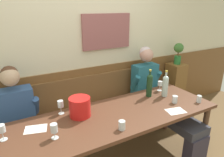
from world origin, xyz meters
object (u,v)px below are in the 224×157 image
at_px(water_tumbler_center, 175,99).
at_px(potted_plant, 178,51).
at_px(wine_glass_right_end, 160,84).
at_px(water_tumbler_right, 199,99).
at_px(wall_bench, 92,122).
at_px(water_tumbler_left, 122,125).
at_px(wine_glass_center_rear, 54,129).
at_px(person_left_seat, 159,96).
at_px(wine_glass_center_front, 2,129).
at_px(ice_bucket, 80,107).
at_px(dining_table, 115,121).
at_px(person_center_left_seat, 21,135).
at_px(wine_glass_mid_right, 61,105).
at_px(wine_bottle_green_tall, 149,85).
at_px(wine_bottle_amber_mid, 165,85).

xyz_separation_m(water_tumbler_center, potted_plant, (0.87, 0.82, 0.36)).
relative_size(wine_glass_right_end, water_tumbler_right, 1.57).
distance_m(wall_bench, water_tumbler_left, 1.08).
bearing_deg(potted_plant, wine_glass_center_rear, -161.18).
relative_size(person_left_seat, water_tumbler_center, 14.20).
bearing_deg(water_tumbler_center, wine_glass_center_front, 173.47).
xyz_separation_m(ice_bucket, water_tumbler_left, (0.26, -0.45, -0.06)).
bearing_deg(water_tumbler_left, dining_table, 73.06).
relative_size(wine_glass_center_front, water_tumbler_right, 1.70).
xyz_separation_m(dining_table, person_center_left_seat, (-0.95, 0.31, -0.05)).
bearing_deg(potted_plant, wine_glass_right_end, -150.73).
height_order(dining_table, wine_glass_center_front, wine_glass_center_front).
relative_size(ice_bucket, wine_glass_mid_right, 1.48).
height_order(dining_table, wine_glass_mid_right, wine_glass_mid_right).
bearing_deg(wall_bench, person_left_seat, -21.11).
xyz_separation_m(wine_bottle_green_tall, water_tumbler_right, (0.43, -0.45, -0.12)).
bearing_deg(wall_bench, wine_glass_center_rear, -131.87).
distance_m(dining_table, potted_plant, 1.87).
bearing_deg(person_left_seat, wall_bench, 158.89).
bearing_deg(dining_table, wine_glass_mid_right, 148.03).
bearing_deg(wine_glass_right_end, wine_glass_center_rear, -166.82).
bearing_deg(ice_bucket, wine_glass_mid_right, 138.06).
height_order(person_center_left_seat, wine_bottle_amber_mid, person_center_left_seat).
bearing_deg(wine_glass_center_rear, person_left_seat, 14.25).
bearing_deg(water_tumbler_center, person_left_seat, 72.82).
bearing_deg(wall_bench, wine_glass_mid_right, -145.19).
bearing_deg(ice_bucket, wine_bottle_amber_mid, -2.81).
height_order(water_tumbler_right, potted_plant, potted_plant).
relative_size(wall_bench, person_center_left_seat, 2.15).
relative_size(dining_table, wine_bottle_amber_mid, 6.88).
bearing_deg(wine_glass_mid_right, water_tumbler_right, -19.77).
bearing_deg(water_tumbler_center, dining_table, 172.14).
height_order(wine_glass_center_rear, water_tumbler_center, wine_glass_center_rear).
relative_size(wine_glass_center_front, potted_plant, 0.42).
distance_m(wine_glass_mid_right, water_tumbler_left, 0.74).
bearing_deg(wine_glass_center_front, wine_bottle_amber_mid, 0.08).
distance_m(wine_bottle_amber_mid, wine_glass_center_front, 1.93).
bearing_deg(wall_bench, dining_table, -90.00).
height_order(dining_table, water_tumbler_left, water_tumbler_left).
bearing_deg(ice_bucket, potted_plant, 15.05).
distance_m(person_left_seat, ice_bucket, 1.30).
distance_m(wall_bench, water_tumbler_right, 1.50).
bearing_deg(person_center_left_seat, ice_bucket, -13.56).
xyz_separation_m(wall_bench, wine_glass_center_front, (-1.10, -0.57, 0.57)).
bearing_deg(wall_bench, water_tumbler_left, -95.09).
xyz_separation_m(wall_bench, person_center_left_seat, (-0.95, -0.36, 0.33)).
bearing_deg(ice_bucket, wall_bench, 55.96).
height_order(ice_bucket, potted_plant, potted_plant).
relative_size(person_center_left_seat, person_left_seat, 0.97).
relative_size(wine_bottle_green_tall, water_tumbler_center, 4.04).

